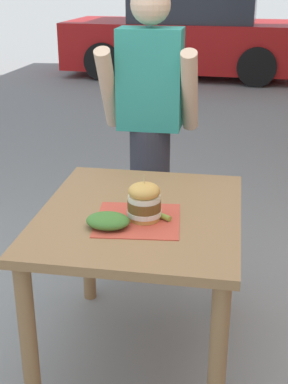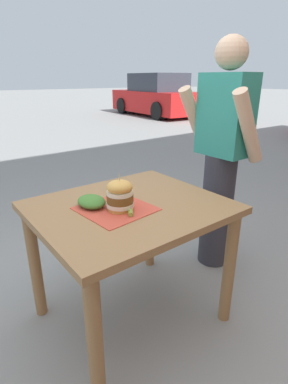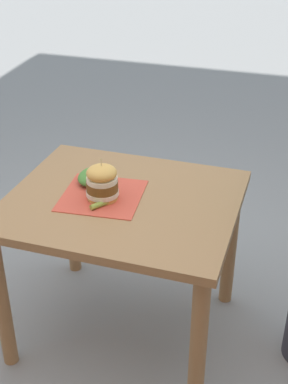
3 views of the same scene
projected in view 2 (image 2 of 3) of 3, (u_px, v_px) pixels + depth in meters
name	position (u px, v px, depth m)	size (l,w,h in m)	color
ground_plane	(132.00, 314.00, 1.93)	(80.00, 80.00, 0.00)	gray
patio_table	(130.00, 226.00, 1.70)	(0.87, 1.02, 0.77)	#9E7247
serving_paper	(116.00, 209.00, 1.59)	(0.35, 0.35, 0.00)	#D64C38
sandwich	(120.00, 195.00, 1.55)	(0.14, 0.14, 0.20)	gold
pickle_spear	(131.00, 211.00, 1.53)	(0.02, 0.02, 0.09)	#8EA83D
side_salad	(92.00, 202.00, 1.61)	(0.18, 0.14, 0.06)	#477F33
diner_across_table	(221.00, 157.00, 2.19)	(0.55, 0.35, 1.69)	#33333D
parked_car_mid_block	(156.00, 97.00, 11.95)	(4.32, 2.09, 1.60)	red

